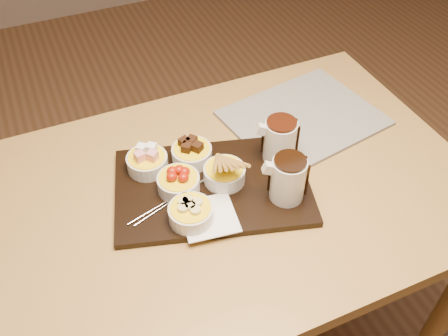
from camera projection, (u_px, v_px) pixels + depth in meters
name	position (u px, v px, depth m)	size (l,w,h in m)	color
ground	(226.00, 334.00, 1.73)	(5.00, 5.00, 0.00)	#54341D
dining_table	(227.00, 213.00, 1.27)	(1.20, 0.80, 0.75)	#A1793B
serving_board	(213.00, 187.00, 1.19)	(0.46, 0.30, 0.02)	black
napkin	(209.00, 217.00, 1.11)	(0.12, 0.12, 0.00)	white
bowl_marshmallows	(147.00, 163.00, 1.21)	(0.10, 0.10, 0.04)	beige
bowl_cake	(192.00, 154.00, 1.23)	(0.10, 0.10, 0.04)	beige
bowl_strawberries	(179.00, 183.00, 1.16)	(0.10, 0.10, 0.04)	beige
bowl_biscotti	(224.00, 174.00, 1.18)	(0.10, 0.10, 0.04)	beige
bowl_bananas	(191.00, 214.00, 1.10)	(0.10, 0.10, 0.04)	beige
pitcher_dark_chocolate	(288.00, 179.00, 1.12)	(0.08, 0.08, 0.11)	silver
pitcher_milk_chocolate	(280.00, 141.00, 1.21)	(0.08, 0.08, 0.11)	silver
fondue_skewers	(175.00, 196.00, 1.15)	(0.26, 0.03, 0.01)	silver
newspaper	(303.00, 118.00, 1.38)	(0.39, 0.31, 0.01)	beige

